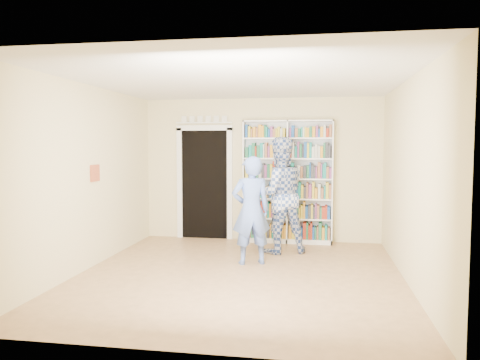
# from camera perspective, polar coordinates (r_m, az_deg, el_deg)

# --- Properties ---
(floor) EXTENTS (5.00, 5.00, 0.00)m
(floor) POSITION_cam_1_polar(r_m,az_deg,el_deg) (6.69, -0.09, -11.51)
(floor) COLOR #926B46
(floor) RESTS_ON ground
(ceiling) EXTENTS (5.00, 5.00, 0.00)m
(ceiling) POSITION_cam_1_polar(r_m,az_deg,el_deg) (6.49, -0.09, 12.08)
(ceiling) COLOR white
(ceiling) RESTS_ON wall_back
(wall_back) EXTENTS (4.50, 0.00, 4.50)m
(wall_back) POSITION_cam_1_polar(r_m,az_deg,el_deg) (8.92, 2.57, 1.26)
(wall_back) COLOR beige
(wall_back) RESTS_ON floor
(wall_left) EXTENTS (0.00, 5.00, 5.00)m
(wall_left) POSITION_cam_1_polar(r_m,az_deg,el_deg) (7.17, -18.11, 0.32)
(wall_left) COLOR beige
(wall_left) RESTS_ON floor
(wall_right) EXTENTS (0.00, 5.00, 5.00)m
(wall_right) POSITION_cam_1_polar(r_m,az_deg,el_deg) (6.47, 19.96, -0.14)
(wall_right) COLOR beige
(wall_right) RESTS_ON floor
(bookshelf) EXTENTS (1.65, 0.31, 2.27)m
(bookshelf) POSITION_cam_1_polar(r_m,az_deg,el_deg) (8.73, 5.82, -0.14)
(bookshelf) COLOR white
(bookshelf) RESTS_ON floor
(doorway) EXTENTS (1.10, 0.08, 2.43)m
(doorway) POSITION_cam_1_polar(r_m,az_deg,el_deg) (9.11, -4.33, 0.24)
(doorway) COLOR black
(doorway) RESTS_ON floor
(wall_art) EXTENTS (0.03, 0.25, 0.25)m
(wall_art) POSITION_cam_1_polar(r_m,az_deg,el_deg) (7.34, -17.26, 0.81)
(wall_art) COLOR brown
(wall_art) RESTS_ON wall_left
(man_blue) EXTENTS (0.70, 0.59, 1.65)m
(man_blue) POSITION_cam_1_polar(r_m,az_deg,el_deg) (7.14, 1.36, -3.72)
(man_blue) COLOR #5D7CCF
(man_blue) RESTS_ON floor
(man_plaid) EXTENTS (1.15, 1.04, 1.95)m
(man_plaid) POSITION_cam_1_polar(r_m,az_deg,el_deg) (7.90, 4.80, -1.85)
(man_plaid) COLOR #2F4A90
(man_plaid) RESTS_ON floor
(paper_sheet) EXTENTS (0.22, 0.06, 0.32)m
(paper_sheet) POSITION_cam_1_polar(r_m,az_deg,el_deg) (7.71, 5.58, -1.32)
(paper_sheet) COLOR white
(paper_sheet) RESTS_ON man_plaid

